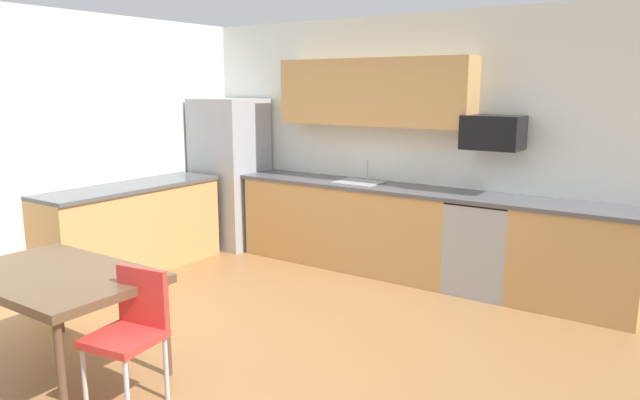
% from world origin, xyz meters
% --- Properties ---
extents(ground_plane, '(12.00, 12.00, 0.00)m').
position_xyz_m(ground_plane, '(0.00, 0.00, 0.00)').
color(ground_plane, olive).
extents(wall_back, '(5.80, 0.10, 2.70)m').
position_xyz_m(wall_back, '(0.00, 2.65, 1.35)').
color(wall_back, silver).
rests_on(wall_back, ground).
extents(wall_left, '(0.10, 5.80, 2.70)m').
position_xyz_m(wall_left, '(-2.65, 0.00, 1.35)').
color(wall_left, silver).
rests_on(wall_left, ground).
extents(cabinet_run_back, '(2.47, 0.60, 0.90)m').
position_xyz_m(cabinet_run_back, '(-0.52, 2.30, 0.45)').
color(cabinet_run_back, tan).
rests_on(cabinet_run_back, ground).
extents(cabinet_run_back_right, '(1.08, 0.60, 0.90)m').
position_xyz_m(cabinet_run_back_right, '(1.86, 2.30, 0.45)').
color(cabinet_run_back_right, tan).
rests_on(cabinet_run_back_right, ground).
extents(cabinet_run_left, '(0.60, 2.00, 0.90)m').
position_xyz_m(cabinet_run_left, '(-2.30, 0.80, 0.45)').
color(cabinet_run_left, tan).
rests_on(cabinet_run_left, ground).
extents(countertop_back, '(4.80, 0.64, 0.04)m').
position_xyz_m(countertop_back, '(0.00, 2.30, 0.92)').
color(countertop_back, '#4C4C51').
rests_on(countertop_back, cabinet_run_back).
extents(countertop_left, '(0.64, 2.00, 0.04)m').
position_xyz_m(countertop_left, '(-2.30, 0.80, 0.92)').
color(countertop_left, '#4C4C51').
rests_on(countertop_left, cabinet_run_left).
extents(upper_cabinets_back, '(2.20, 0.34, 0.70)m').
position_xyz_m(upper_cabinets_back, '(-0.30, 2.43, 1.90)').
color(upper_cabinets_back, tan).
extents(refrigerator, '(0.76, 0.70, 1.82)m').
position_xyz_m(refrigerator, '(-2.18, 2.22, 0.91)').
color(refrigerator, '#9EA0A5').
rests_on(refrigerator, ground).
extents(oven_range, '(0.60, 0.60, 0.91)m').
position_xyz_m(oven_range, '(1.02, 2.30, 0.46)').
color(oven_range, '#999BA0').
rests_on(oven_range, ground).
extents(microwave, '(0.54, 0.36, 0.32)m').
position_xyz_m(microwave, '(1.02, 2.40, 1.53)').
color(microwave, black).
extents(sink_basin, '(0.48, 0.40, 0.14)m').
position_xyz_m(sink_basin, '(-0.38, 2.30, 0.88)').
color(sink_basin, '#A5A8AD').
rests_on(sink_basin, countertop_back).
extents(sink_faucet, '(0.02, 0.02, 0.24)m').
position_xyz_m(sink_faucet, '(-0.38, 2.48, 1.04)').
color(sink_faucet, '#B2B5BA').
rests_on(sink_faucet, countertop_back).
extents(dining_table, '(1.40, 0.90, 0.73)m').
position_xyz_m(dining_table, '(-0.83, -0.97, 0.67)').
color(dining_table, brown).
rests_on(dining_table, ground).
extents(chair_near_table, '(0.45, 0.45, 0.85)m').
position_xyz_m(chair_near_table, '(-0.10, -0.93, 0.50)').
color(chair_near_table, red).
rests_on(chair_near_table, ground).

